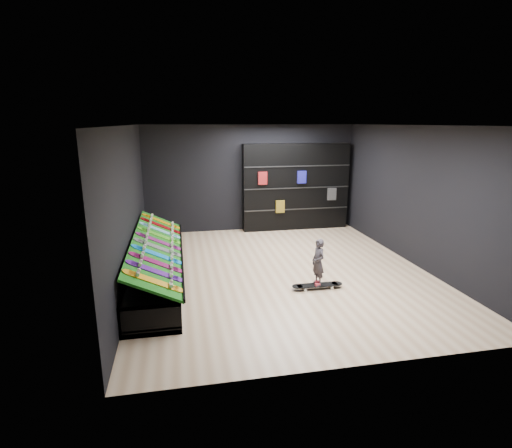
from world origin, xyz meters
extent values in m
cube|color=beige|center=(0.00, 0.00, 0.00)|extent=(6.00, 7.00, 0.01)
cube|color=white|center=(0.00, 0.00, 3.00)|extent=(6.00, 7.00, 0.01)
cube|color=black|center=(0.00, 3.50, 1.50)|extent=(6.00, 0.02, 3.00)
cube|color=black|center=(0.00, -3.50, 1.50)|extent=(6.00, 0.02, 3.00)
cube|color=black|center=(-3.00, 0.00, 1.50)|extent=(0.02, 7.00, 3.00)
cube|color=black|center=(3.00, 0.00, 1.50)|extent=(0.02, 7.00, 3.00)
cube|color=#10570D|center=(-2.50, 0.00, 0.71)|extent=(0.92, 4.50, 0.46)
cube|color=black|center=(1.29, 3.32, 1.24)|extent=(3.09, 0.36, 2.48)
imported|color=black|center=(0.43, -1.05, 0.36)|extent=(0.18, 0.23, 0.53)
camera|label=1|loc=(-2.06, -7.70, 3.06)|focal=28.00mm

